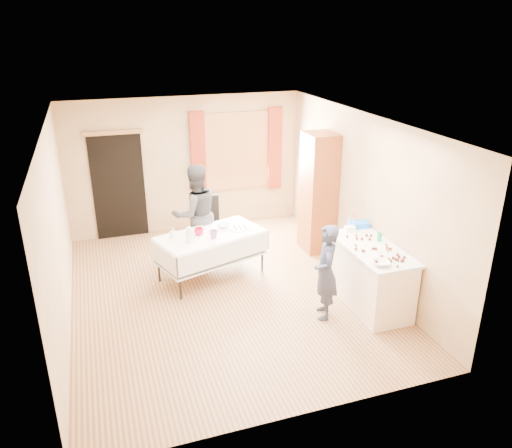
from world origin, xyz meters
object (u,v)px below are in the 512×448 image
object	(u,v)px
girl	(326,272)
chair	(208,234)
counter	(369,276)
woman	(196,214)
cabinet	(318,193)
party_table	(211,251)

from	to	relation	value
girl	chair	bearing A→B (deg)	-141.50
counter	woman	bearing A→B (deg)	132.74
woman	girl	bearing A→B (deg)	109.29
cabinet	girl	bearing A→B (deg)	-112.06
cabinet	chair	bearing A→B (deg)	162.41
counter	girl	world-z (taller)	girl
party_table	woman	world-z (taller)	woman
girl	party_table	bearing A→B (deg)	-125.92
counter	cabinet	bearing A→B (deg)	87.15
girl	cabinet	bearing A→B (deg)	175.61
counter	chair	xyz separation A→B (m)	(-1.78, 2.60, -0.16)
chair	woman	xyz separation A→B (m)	(-0.27, -0.38, 0.56)
counter	woman	world-z (taller)	woman
party_table	girl	bearing A→B (deg)	-71.84
counter	chair	world-z (taller)	chair
cabinet	counter	size ratio (longest dim) A/B	1.43
girl	counter	bearing A→B (deg)	114.73
chair	woman	bearing A→B (deg)	-105.49
chair	girl	distance (m)	2.91
chair	counter	bearing A→B (deg)	-35.70
cabinet	party_table	world-z (taller)	cabinet
counter	woman	size ratio (longest dim) A/B	0.87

